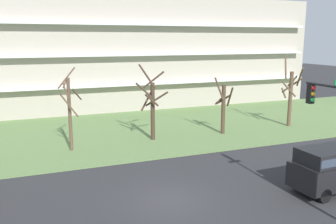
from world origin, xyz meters
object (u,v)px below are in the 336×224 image
Objects in this scene: tree_far_right at (290,94)px; tree_right at (223,106)px; tree_left at (70,110)px; tree_center at (152,105)px.

tree_right is at bearing -178.57° from tree_far_right.
tree_far_right is at bearing 1.27° from tree_left.
tree_left is at bearing -178.73° from tree_far_right.
tree_right is 6.95m from tree_far_right.
tree_far_right reaches higher than tree_center.
tree_center reaches higher than tree_right.
tree_far_right reaches higher than tree_right.
tree_far_right is (19.25, 0.43, 0.02)m from tree_left.
tree_center is at bearing 5.77° from tree_left.
tree_right is (12.33, 0.25, -0.62)m from tree_left.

